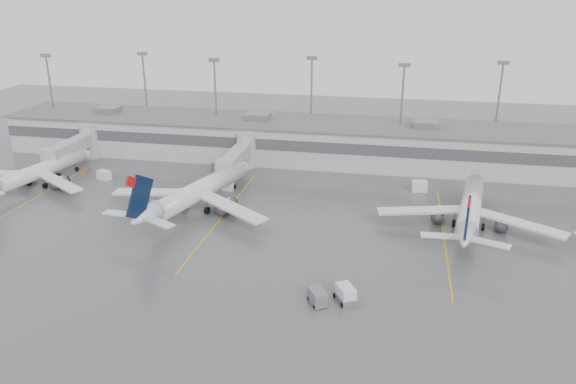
% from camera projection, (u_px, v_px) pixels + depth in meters
% --- Properties ---
extents(ground, '(260.00, 260.00, 0.00)m').
position_uv_depth(ground, '(302.00, 305.00, 66.19)').
color(ground, '#515154').
rests_on(ground, ground).
extents(terminal, '(152.00, 17.00, 9.45)m').
position_uv_depth(terminal, '(350.00, 142.00, 117.95)').
color(terminal, '#ACACA7').
rests_on(terminal, ground).
extents(light_masts, '(142.40, 8.00, 20.60)m').
position_uv_depth(light_masts, '(355.00, 100.00, 120.49)').
color(light_masts, gray).
rests_on(light_masts, ground).
extents(jet_bridge_left, '(4.00, 17.20, 7.00)m').
position_uv_depth(jet_bridge_left, '(79.00, 145.00, 117.10)').
color(jet_bridge_left, '#989B9D').
rests_on(jet_bridge_left, ground).
extents(jet_bridge_right, '(4.00, 17.20, 7.00)m').
position_uv_depth(jet_bridge_right, '(241.00, 155.00, 110.61)').
color(jet_bridge_right, '#989B9D').
rests_on(jet_bridge_right, ground).
extents(stand_markings, '(105.25, 40.00, 0.01)m').
position_uv_depth(stand_markings, '(329.00, 225.00, 88.22)').
color(stand_markings, '#DD9F0D').
rests_on(stand_markings, ground).
extents(jet_far_left, '(24.81, 28.09, 9.19)m').
position_uv_depth(jet_far_left, '(37.00, 172.00, 103.95)').
color(jet_far_left, silver).
rests_on(jet_far_left, ground).
extents(jet_mid_left, '(28.67, 32.58, 10.78)m').
position_uv_depth(jet_mid_left, '(197.00, 191.00, 92.64)').
color(jet_mid_left, silver).
rests_on(jet_mid_left, ground).
extents(jet_mid_right, '(27.78, 31.36, 10.19)m').
position_uv_depth(jet_mid_right, '(470.00, 208.00, 86.28)').
color(jet_mid_right, silver).
rests_on(jet_mid_right, ground).
extents(baggage_tug, '(3.22, 3.68, 2.02)m').
position_uv_depth(baggage_tug, '(346.00, 295.00, 66.75)').
color(baggage_tug, white).
rests_on(baggage_tug, ground).
extents(baggage_cart, '(2.80, 3.24, 1.81)m').
position_uv_depth(baggage_cart, '(317.00, 297.00, 66.19)').
color(baggage_cart, slate).
rests_on(baggage_cart, ground).
extents(gse_uld_a, '(2.84, 2.31, 1.74)m').
position_uv_depth(gse_uld_a, '(104.00, 175.00, 108.16)').
color(gse_uld_a, white).
rests_on(gse_uld_a, ground).
extents(gse_uld_b, '(2.18, 1.47, 1.53)m').
position_uv_depth(gse_uld_b, '(228.00, 186.00, 102.70)').
color(gse_uld_b, white).
rests_on(gse_uld_b, ground).
extents(gse_uld_c, '(2.88, 2.07, 1.92)m').
position_uv_depth(gse_uld_c, '(419.00, 186.00, 102.08)').
color(gse_uld_c, white).
rests_on(gse_uld_c, ground).
extents(gse_loader, '(3.05, 4.02, 2.23)m').
position_uv_depth(gse_loader, '(221.00, 167.00, 112.22)').
color(gse_loader, slate).
rests_on(gse_loader, ground).
extents(cone_a, '(0.50, 0.50, 0.80)m').
position_uv_depth(cone_a, '(83.00, 171.00, 112.21)').
color(cone_a, '#FF4205').
rests_on(cone_a, ground).
extents(cone_b, '(0.50, 0.50, 0.80)m').
position_uv_depth(cone_b, '(185.00, 193.00, 100.31)').
color(cone_b, '#FF4205').
rests_on(cone_b, ground).
extents(cone_c, '(0.39, 0.39, 0.62)m').
position_uv_depth(cone_c, '(409.00, 200.00, 97.29)').
color(cone_c, '#FF4205').
rests_on(cone_c, ground).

